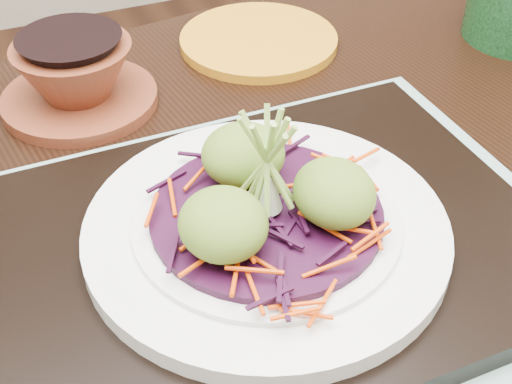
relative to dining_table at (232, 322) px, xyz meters
name	(u,v)px	position (x,y,z in m)	size (l,w,h in m)	color
dining_table	(232,322)	(0.00, 0.00, 0.00)	(1.28, 0.94, 0.74)	black
placemat	(266,257)	(0.02, -0.03, 0.10)	(0.49, 0.39, 0.00)	#87AEA4
serving_tray	(266,246)	(0.02, -0.03, 0.11)	(0.43, 0.32, 0.02)	black
white_plate	(266,228)	(0.02, -0.03, 0.13)	(0.28, 0.28, 0.02)	white
cabbage_bed	(266,214)	(0.02, -0.03, 0.14)	(0.18, 0.18, 0.01)	#2E0925
carrot_julienne	(267,206)	(0.02, -0.03, 0.15)	(0.21, 0.21, 0.01)	#D73D03
guacamole_scoops	(267,189)	(0.02, -0.03, 0.17)	(0.15, 0.14, 0.05)	#597F26
scallion_garnish	(267,166)	(0.02, -0.03, 0.19)	(0.06, 0.06, 0.10)	#87AF46
terracotta_bowl_set	(76,79)	(-0.07, 0.26, 0.13)	(0.18, 0.18, 0.07)	#612917
yellow_plate	(259,40)	(0.16, 0.30, 0.10)	(0.18, 0.18, 0.01)	#C37A15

